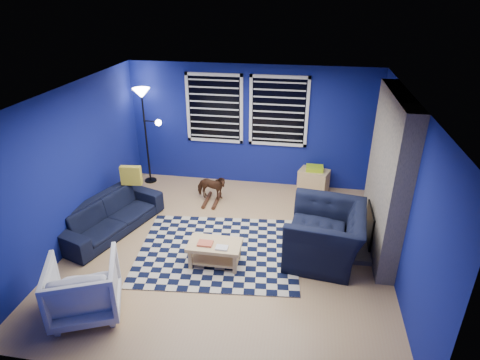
# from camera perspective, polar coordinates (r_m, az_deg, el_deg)

# --- Properties ---
(floor) EXTENTS (5.00, 5.00, 0.00)m
(floor) POSITION_cam_1_polar(r_m,az_deg,el_deg) (6.60, -1.71, -9.65)
(floor) COLOR tan
(floor) RESTS_ON ground
(ceiling) EXTENTS (5.00, 5.00, 0.00)m
(ceiling) POSITION_cam_1_polar(r_m,az_deg,el_deg) (5.53, -2.05, 11.95)
(ceiling) COLOR white
(ceiling) RESTS_ON wall_back
(wall_back) EXTENTS (5.00, 0.00, 5.00)m
(wall_back) POSITION_cam_1_polar(r_m,az_deg,el_deg) (8.25, 1.59, 7.61)
(wall_back) COLOR navy
(wall_back) RESTS_ON floor
(wall_left) EXTENTS (0.00, 5.00, 5.00)m
(wall_left) POSITION_cam_1_polar(r_m,az_deg,el_deg) (6.87, -22.77, 1.70)
(wall_left) COLOR navy
(wall_left) RESTS_ON floor
(wall_right) EXTENTS (0.00, 5.00, 5.00)m
(wall_right) POSITION_cam_1_polar(r_m,az_deg,el_deg) (6.02, 22.15, -1.55)
(wall_right) COLOR navy
(wall_right) RESTS_ON floor
(fireplace) EXTENTS (0.65, 2.00, 2.50)m
(fireplace) POSITION_cam_1_polar(r_m,az_deg,el_deg) (6.46, 20.07, 0.12)
(fireplace) COLOR gray
(fireplace) RESTS_ON floor
(window_left) EXTENTS (1.17, 0.06, 1.42)m
(window_left) POSITION_cam_1_polar(r_m,az_deg,el_deg) (8.25, -3.66, 10.10)
(window_left) COLOR black
(window_left) RESTS_ON wall_back
(window_right) EXTENTS (1.17, 0.06, 1.42)m
(window_right) POSITION_cam_1_polar(r_m,az_deg,el_deg) (8.05, 5.51, 9.65)
(window_right) COLOR black
(window_right) RESTS_ON wall_back
(tv) EXTENTS (0.07, 1.00, 0.58)m
(tv) POSITION_cam_1_polar(r_m,az_deg,el_deg) (7.77, 19.30, 6.16)
(tv) COLOR black
(tv) RESTS_ON wall_right
(rug) EXTENTS (2.69, 2.24, 0.02)m
(rug) POSITION_cam_1_polar(r_m,az_deg,el_deg) (6.53, -3.14, -9.97)
(rug) COLOR black
(rug) RESTS_ON floor
(sofa) EXTENTS (2.10, 1.35, 0.57)m
(sofa) POSITION_cam_1_polar(r_m,az_deg,el_deg) (7.24, -18.02, -4.85)
(sofa) COLOR black
(sofa) RESTS_ON floor
(armchair_big) EXTENTS (1.40, 1.26, 0.83)m
(armchair_big) POSITION_cam_1_polar(r_m,az_deg,el_deg) (6.30, 12.04, -7.55)
(armchair_big) COLOR black
(armchair_big) RESTS_ON floor
(armchair_bent) EXTENTS (1.10, 1.12, 0.78)m
(armchair_bent) POSITION_cam_1_polar(r_m,az_deg,el_deg) (5.61, -21.31, -14.05)
(armchair_bent) COLOR gray
(armchair_bent) RESTS_ON floor
(rocking_horse) EXTENTS (0.32, 0.62, 0.51)m
(rocking_horse) POSITION_cam_1_polar(r_m,az_deg,el_deg) (7.77, -4.11, -1.02)
(rocking_horse) COLOR #4A2F17
(rocking_horse) RESTS_ON floor
(coffee_table) EXTENTS (0.80, 0.46, 0.40)m
(coffee_table) POSITION_cam_1_polar(r_m,az_deg,el_deg) (6.10, -3.63, -9.79)
(coffee_table) COLOR tan
(coffee_table) RESTS_ON rug
(cabinet) EXTENTS (0.67, 0.54, 0.57)m
(cabinet) POSITION_cam_1_polar(r_m,az_deg,el_deg) (8.32, 10.42, -0.07)
(cabinet) COLOR tan
(cabinet) RESTS_ON floor
(floor_lamp) EXTENTS (0.55, 0.34, 2.03)m
(floor_lamp) POSITION_cam_1_polar(r_m,az_deg,el_deg) (8.37, -13.52, 10.11)
(floor_lamp) COLOR black
(floor_lamp) RESTS_ON floor
(throw_pillow) EXTENTS (0.38, 0.15, 0.35)m
(throw_pillow) POSITION_cam_1_polar(r_m,az_deg,el_deg) (7.50, -15.23, 0.63)
(throw_pillow) COLOR gold
(throw_pillow) RESTS_ON sofa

